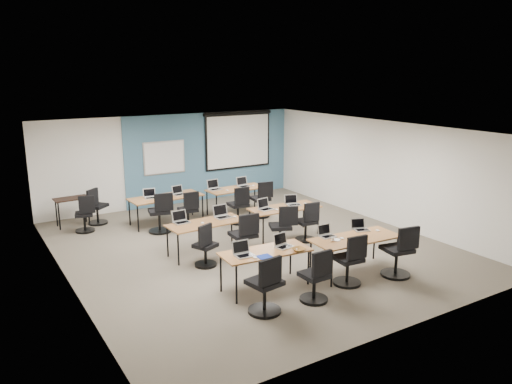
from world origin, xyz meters
TOP-DOWN VIEW (x-y plane):
  - floor at (0.00, 0.00)m, footprint 8.00×9.00m
  - ceiling at (0.00, 0.00)m, footprint 8.00×9.00m
  - wall_back at (0.00, 4.50)m, footprint 8.00×0.04m
  - wall_front at (0.00, -4.50)m, footprint 8.00×0.04m
  - wall_left at (-4.00, 0.00)m, footprint 0.04×9.00m
  - wall_right at (4.00, 0.00)m, footprint 0.04×9.00m
  - blue_accent_panel at (1.25, 4.47)m, footprint 5.50×0.04m
  - whiteboard at (-0.30, 4.43)m, footprint 1.28×0.03m
  - projector_screen at (2.20, 4.41)m, footprint 2.40×0.10m
  - training_table_front_left at (-0.93, -2.08)m, footprint 1.68×0.70m
  - training_table_front_right at (1.00, -2.37)m, footprint 1.83×0.76m
  - training_table_mid_left at (-1.07, 0.09)m, footprint 1.71×0.71m
  - training_table_mid_right at (1.09, 0.21)m, footprint 1.73×0.72m
  - training_table_back_left at (-0.96, 2.71)m, footprint 1.90×0.79m
  - training_table_back_right at (1.08, 2.56)m, footprint 1.68×0.70m
  - laptop_0 at (-1.39, -2.06)m, footprint 0.34×0.29m
  - mouse_0 at (-1.28, -2.29)m, footprint 0.08×0.11m
  - task_chair_0 at (-1.46, -2.93)m, footprint 0.56×0.56m
  - laptop_1 at (-0.53, -2.06)m, footprint 0.32×0.27m
  - mouse_1 at (-0.41, -2.30)m, footprint 0.09×0.12m
  - task_chair_1 at (-0.49, -3.03)m, footprint 0.50×0.50m
  - laptop_2 at (0.55, -2.02)m, footprint 0.30×0.26m
  - mouse_2 at (0.72, -2.30)m, footprint 0.09×0.11m
  - task_chair_2 at (0.50, -2.79)m, footprint 0.53×0.53m
  - laptop_3 at (1.41, -2.07)m, footprint 0.30×0.26m
  - mouse_3 at (1.67, -2.32)m, footprint 0.08×0.11m
  - task_chair_3 at (1.59, -3.00)m, footprint 0.58×0.58m
  - laptop_4 at (-1.54, 0.37)m, footprint 0.34×0.29m
  - mouse_4 at (-1.17, 0.06)m, footprint 0.08×0.11m
  - task_chair_4 at (-1.42, -0.56)m, footprint 0.49×0.46m
  - laptop_5 at (-0.59, 0.25)m, footprint 0.36×0.31m
  - mouse_5 at (-0.35, 0.11)m, footprint 0.08×0.11m
  - task_chair_5 at (-0.52, -0.63)m, footprint 0.57×0.57m
  - laptop_6 at (0.59, 0.30)m, footprint 0.34×0.29m
  - mouse_6 at (0.79, 0.09)m, footprint 0.09×0.11m
  - task_chair_6 at (0.55, -0.48)m, footprint 0.57×0.53m
  - laptop_7 at (1.38, 0.28)m, footprint 0.33×0.28m
  - mouse_7 at (1.70, 0.18)m, footprint 0.08×0.11m
  - task_chair_7 at (1.34, -0.38)m, footprint 0.49×0.49m
  - laptop_8 at (-1.36, 2.77)m, footprint 0.32×0.27m
  - mouse_8 at (-1.18, 2.45)m, footprint 0.08×0.10m
  - task_chair_8 at (-1.38, 2.05)m, footprint 0.56×0.56m
  - laptop_9 at (-0.60, 2.72)m, footprint 0.31×0.27m
  - mouse_9 at (-0.30, 2.56)m, footprint 0.07×0.10m
  - task_chair_9 at (-0.63, 2.01)m, footprint 0.49×0.49m
  - laptop_10 at (0.49, 2.76)m, footprint 0.36×0.30m
  - mouse_10 at (0.71, 2.43)m, footprint 0.08×0.11m
  - task_chair_10 at (0.67, 1.70)m, footprint 0.53×0.53m
  - laptop_11 at (1.36, 2.66)m, footprint 0.35×0.30m
  - mouse_11 at (1.63, 2.55)m, footprint 0.09×0.11m
  - task_chair_11 at (1.50, 1.90)m, footprint 0.54×0.54m
  - blue_mousepad at (-1.10, -2.31)m, footprint 0.26×0.22m
  - snack_bowl at (-0.42, -2.41)m, footprint 0.28×0.28m
  - snack_plate at (0.57, -2.29)m, footprint 0.19×0.19m
  - coffee_cup at (0.47, -2.32)m, footprint 0.08×0.08m
  - utility_table at (-3.13, 3.78)m, footprint 0.85×0.47m
  - spare_chair_a at (-2.57, 3.58)m, footprint 0.59×0.51m
  - spare_chair_b at (-2.97, 3.07)m, footprint 0.48×0.47m

SIDE VIEW (x-z plane):
  - floor at x=0.00m, z-range -0.01..0.01m
  - task_chair_4 at x=-1.42m, z-range -0.09..0.86m
  - spare_chair_b at x=-2.97m, z-range -0.09..0.87m
  - task_chair_7 at x=1.34m, z-range -0.09..0.88m
  - task_chair_9 at x=-0.63m, z-range -0.09..0.89m
  - task_chair_1 at x=-0.49m, z-range -0.09..0.90m
  - spare_chair_a at x=-2.57m, z-range -0.09..0.90m
  - task_chair_10 at x=0.67m, z-range -0.09..0.92m
  - task_chair_6 at x=0.55m, z-range -0.09..0.92m
  - task_chair_2 at x=0.50m, z-range -0.09..0.92m
  - task_chair_11 at x=1.50m, z-range -0.09..0.93m
  - task_chair_0 at x=-1.46m, z-range -0.09..0.95m
  - task_chair_8 at x=-1.38m, z-range -0.09..0.95m
  - task_chair_5 at x=-0.52m, z-range -0.09..0.96m
  - task_chair_3 at x=1.59m, z-range -0.09..0.96m
  - utility_table at x=-3.13m, z-range 0.27..1.02m
  - training_table_front_left at x=-0.93m, z-range 0.32..1.05m
  - training_table_back_right at x=1.08m, z-range 0.32..1.05m
  - training_table_mid_left at x=-1.07m, z-range 0.32..1.05m
  - training_table_mid_right at x=1.09m, z-range 0.32..1.05m
  - training_table_front_right at x=1.00m, z-range 0.32..1.05m
  - training_table_back_left at x=-0.96m, z-range 0.32..1.05m
  - blue_mousepad at x=-1.10m, z-range 0.73..0.74m
  - snack_plate at x=0.57m, z-range 0.73..0.74m
  - mouse_8 at x=-1.18m, z-range 0.73..0.76m
  - mouse_9 at x=-0.30m, z-range 0.73..0.76m
  - mouse_5 at x=-0.35m, z-range 0.72..0.76m
  - mouse_11 at x=1.63m, z-range 0.72..0.76m
  - mouse_4 at x=-1.17m, z-range 0.72..0.76m
  - mouse_2 at x=0.72m, z-range 0.72..0.76m
  - mouse_3 at x=1.67m, z-range 0.72..0.76m
  - mouse_7 at x=1.70m, z-range 0.72..0.76m
  - mouse_6 at x=0.79m, z-range 0.72..0.76m
  - mouse_10 at x=0.71m, z-range 0.72..0.76m
  - mouse_1 at x=-0.41m, z-range 0.72..0.76m
  - mouse_0 at x=-1.28m, z-range 0.72..0.76m
  - snack_bowl at x=-0.42m, z-range 0.73..0.80m
  - coffee_cup at x=0.47m, z-range 0.74..0.80m
  - laptop_2 at x=0.55m, z-range 0.67..0.91m
  - laptop_3 at x=1.41m, z-range 0.67..0.91m
  - laptop_9 at x=-0.60m, z-range 0.67..0.91m
  - laptop_8 at x=-1.36m, z-range 0.67..0.91m
  - laptop_1 at x=-0.53m, z-range 0.67..0.91m
  - laptop_7 at x=1.38m, z-range 0.67..0.92m
  - laptop_4 at x=-1.54m, z-range 0.67..0.92m
  - laptop_0 at x=-1.39m, z-range 0.67..0.92m
  - laptop_6 at x=0.59m, z-range 0.67..0.92m
  - laptop_11 at x=1.36m, z-range 0.66..0.93m
  - laptop_10 at x=0.49m, z-range 0.66..0.93m
  - laptop_5 at x=-0.59m, z-range 0.66..0.93m
  - wall_back at x=0.00m, z-range 0.00..2.70m
  - wall_front at x=0.00m, z-range 0.00..2.70m
  - wall_left at x=-4.00m, z-range 0.00..2.70m
  - wall_right at x=4.00m, z-range 0.00..2.70m
  - blue_accent_panel at x=1.25m, z-range 0.00..2.70m
  - whiteboard at x=-0.30m, z-range 0.96..1.94m
  - projector_screen at x=2.20m, z-range 0.98..2.80m
  - ceiling at x=0.00m, z-range 2.69..2.71m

